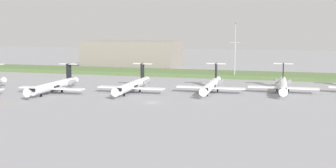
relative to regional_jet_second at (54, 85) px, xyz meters
name	(u,v)px	position (x,y,z in m)	size (l,w,h in m)	color
ground_plane	(176,88)	(36.66, 21.65, -2.54)	(500.00, 500.00, 0.00)	#939399
grass_berm	(197,74)	(36.66, 61.18, -1.69)	(320.00, 20.00, 1.69)	#597542
regional_jet_second	(54,85)	(0.00, 0.00, 0.00)	(22.81, 31.00, 9.00)	white
regional_jet_third	(133,85)	(25.03, 7.61, 0.00)	(22.81, 31.00, 9.00)	white
regional_jet_fourth	(211,85)	(50.48, 14.77, 0.00)	(22.81, 31.00, 9.00)	white
regional_jet_fifth	(283,85)	(73.74, 20.79, 0.00)	(22.81, 31.00, 9.00)	white
antenna_mast	(235,56)	(54.11, 54.13, 7.16)	(4.40, 0.50, 23.36)	#B2B2B7
distant_hangar	(133,54)	(-4.18, 89.38, 4.57)	(48.72, 29.78, 14.21)	gray
safety_cone_front_marker	(5,102)	(-4.47, -19.77, -2.26)	(0.44, 0.44, 0.55)	orange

